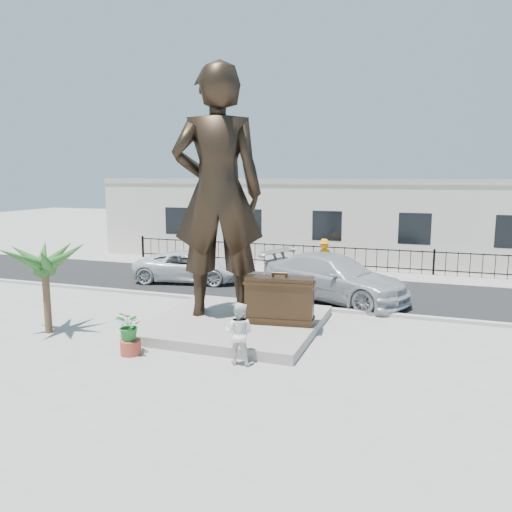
# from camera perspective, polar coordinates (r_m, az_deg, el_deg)

# --- Properties ---
(ground) EXTENTS (100.00, 100.00, 0.00)m
(ground) POSITION_cam_1_polar(r_m,az_deg,el_deg) (14.76, -2.61, -10.03)
(ground) COLOR #9E9991
(ground) RESTS_ON ground
(street) EXTENTS (40.00, 7.00, 0.01)m
(street) POSITION_cam_1_polar(r_m,az_deg,el_deg) (22.10, 5.17, -3.55)
(street) COLOR black
(street) RESTS_ON ground
(curb) EXTENTS (40.00, 0.25, 0.12)m
(curb) POSITION_cam_1_polar(r_m,az_deg,el_deg) (18.81, 2.53, -5.61)
(curb) COLOR #A5A399
(curb) RESTS_ON ground
(far_sidewalk) EXTENTS (40.00, 2.50, 0.02)m
(far_sidewalk) POSITION_cam_1_polar(r_m,az_deg,el_deg) (25.92, 7.34, -1.69)
(far_sidewalk) COLOR #9E9991
(far_sidewalk) RESTS_ON ground
(plinth) EXTENTS (5.20, 5.20, 0.30)m
(plinth) POSITION_cam_1_polar(r_m,az_deg,el_deg) (16.21, -2.27, -7.70)
(plinth) COLOR gray
(plinth) RESTS_ON ground
(fence) EXTENTS (22.00, 0.10, 1.20)m
(fence) POSITION_cam_1_polar(r_m,az_deg,el_deg) (26.59, 7.73, -0.14)
(fence) COLOR black
(fence) RESTS_ON ground
(building) EXTENTS (28.00, 7.00, 4.40)m
(building) POSITION_cam_1_polar(r_m,az_deg,el_deg) (30.49, 9.40, 4.03)
(building) COLOR silver
(building) RESTS_ON ground
(statue) EXTENTS (3.40, 2.82, 7.99)m
(statue) POSITION_cam_1_polar(r_m,az_deg,el_deg) (16.18, -4.40, 7.17)
(statue) COLOR black
(statue) RESTS_ON plinth
(suitcase) EXTENTS (2.15, 0.92, 1.47)m
(suitcase) POSITION_cam_1_polar(r_m,az_deg,el_deg) (15.52, 2.71, -5.07)
(suitcase) COLOR #322215
(suitcase) RESTS_ON plinth
(tourist) EXTENTS (0.80, 0.63, 1.63)m
(tourist) POSITION_cam_1_polar(r_m,az_deg,el_deg) (13.07, -1.94, -8.81)
(tourist) COLOR white
(tourist) RESTS_ON ground
(car_white) EXTENTS (5.31, 3.19, 1.38)m
(car_white) POSITION_cam_1_polar(r_m,az_deg,el_deg) (23.27, -7.66, -1.21)
(car_white) COLOR silver
(car_white) RESTS_ON street
(car_silver) EXTENTS (6.59, 4.55, 1.77)m
(car_silver) POSITION_cam_1_polar(r_m,az_deg,el_deg) (19.85, 8.86, -2.44)
(car_silver) COLOR #A7A9AC
(car_silver) RESTS_ON street
(worker) EXTENTS (1.17, 0.80, 1.67)m
(worker) POSITION_cam_1_polar(r_m,az_deg,el_deg) (25.67, 7.80, 0.10)
(worker) COLOR orange
(worker) RESTS_ON far_sidewalk
(palm_tree) EXTENTS (1.80, 1.80, 3.20)m
(palm_tree) POSITION_cam_1_polar(r_m,az_deg,el_deg) (17.06, -22.56, -8.08)
(palm_tree) COLOR #1F4D1C
(palm_tree) RESTS_ON ground
(planter) EXTENTS (0.56, 0.56, 0.40)m
(planter) POSITION_cam_1_polar(r_m,az_deg,el_deg) (14.30, -14.13, -10.09)
(planter) COLOR #A03D2A
(planter) RESTS_ON ground
(shrub) EXTENTS (0.92, 0.86, 0.83)m
(shrub) POSITION_cam_1_polar(r_m,az_deg,el_deg) (14.11, -14.22, -7.73)
(shrub) COLOR #247029
(shrub) RESTS_ON planter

